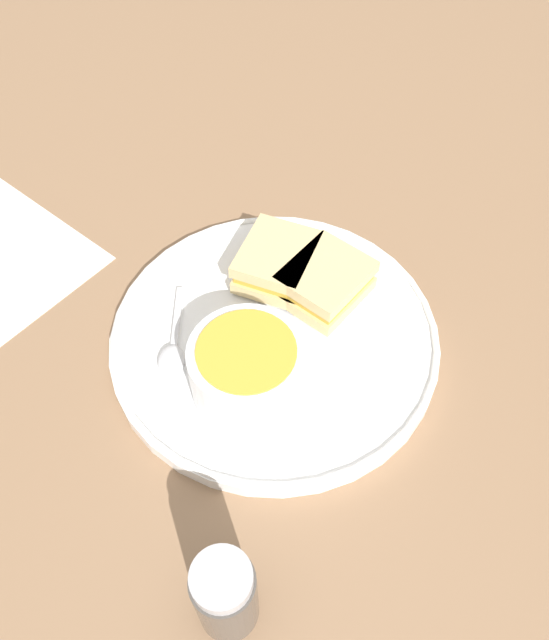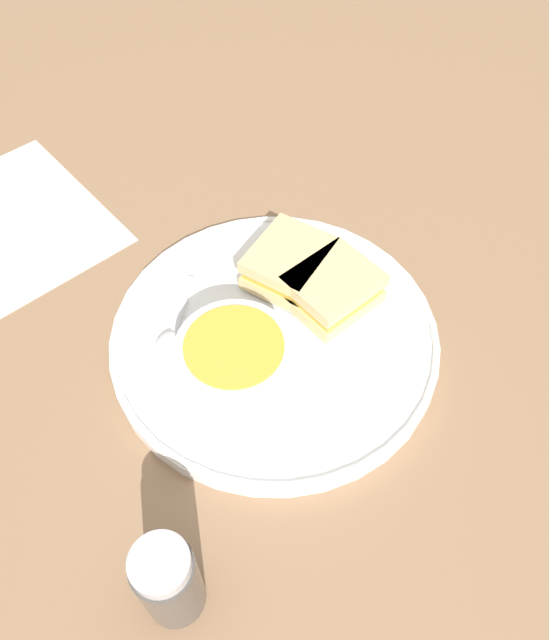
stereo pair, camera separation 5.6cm
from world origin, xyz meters
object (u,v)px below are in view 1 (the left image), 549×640
(soup_bowl, at_px, (248,370))
(sandwich_half_far, at_px, (277,262))
(sandwich_half_near, at_px, (325,282))
(salt_shaker, at_px, (226,595))
(spoon, at_px, (172,355))

(soup_bowl, height_order, sandwich_half_far, soup_bowl)
(sandwich_half_near, distance_m, salt_shaker, 0.29)
(sandwich_half_far, relative_size, salt_shaker, 0.88)
(sandwich_half_far, distance_m, salt_shaker, 0.30)
(spoon, xyz_separation_m, salt_shaker, (0.12, -0.17, 0.02))
(spoon, distance_m, sandwich_half_far, 0.14)
(sandwich_half_near, bearing_deg, spoon, -132.39)
(spoon, relative_size, sandwich_half_far, 1.27)
(sandwich_half_near, xyz_separation_m, sandwich_half_far, (-0.05, 0.01, 0.00))
(soup_bowl, height_order, spoon, soup_bowl)
(sandwich_half_near, height_order, sandwich_half_far, same)
(sandwich_half_near, height_order, salt_shaker, salt_shaker)
(spoon, xyz_separation_m, sandwich_half_far, (0.05, 0.12, 0.01))
(sandwich_half_near, distance_m, sandwich_half_far, 0.05)
(spoon, bearing_deg, sandwich_half_near, 117.35)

